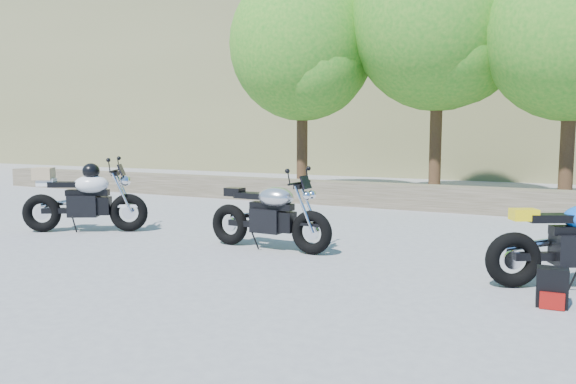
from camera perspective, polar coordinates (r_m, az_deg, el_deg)
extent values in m
plane|color=gray|center=(7.08, -5.11, -6.74)|extent=(90.00, 90.00, 0.00)
cube|color=brown|center=(12.01, 8.80, -0.29)|extent=(22.00, 0.55, 0.50)
cube|color=olive|center=(34.39, 26.12, 15.41)|extent=(80.00, 30.00, 15.00)
cylinder|color=#382314|center=(14.44, 1.45, 5.86)|extent=(0.28, 0.28, 3.02)
sphere|color=#207D1B|center=(14.61, 1.47, 14.79)|extent=(3.67, 3.67, 3.67)
sphere|color=#207D1B|center=(14.05, 2.82, 12.47)|extent=(2.38, 2.38, 2.38)
cylinder|color=#382314|center=(13.76, 14.79, 6.35)|extent=(0.28, 0.28, 3.36)
sphere|color=#207D1B|center=(14.01, 15.08, 16.70)|extent=(4.08, 4.08, 4.08)
sphere|color=#207D1B|center=(13.51, 16.87, 13.96)|extent=(2.64, 2.64, 2.64)
cylinder|color=#382314|center=(12.87, 26.53, 4.95)|extent=(0.28, 0.28, 2.91)
sphere|color=#207D1B|center=(13.03, 27.00, 14.58)|extent=(3.54, 3.54, 3.54)
torus|color=black|center=(7.24, 2.41, -4.13)|extent=(0.58, 0.17, 0.57)
torus|color=black|center=(7.90, -5.94, -3.30)|extent=(0.58, 0.17, 0.57)
cylinder|color=silver|center=(7.24, 2.41, -4.13)|extent=(0.20, 0.05, 0.20)
cylinder|color=silver|center=(7.90, -5.94, -3.30)|extent=(0.20, 0.05, 0.20)
cube|color=black|center=(7.54, -2.07, -2.89)|extent=(0.44, 0.29, 0.32)
cube|color=black|center=(7.48, -1.66, -1.44)|extent=(0.63, 0.17, 0.09)
ellipsoid|color=silver|center=(7.43, -1.25, -0.52)|extent=(0.53, 0.37, 0.27)
cube|color=black|center=(7.64, -3.79, -0.35)|extent=(0.46, 0.22, 0.08)
cube|color=black|center=(7.78, -5.44, 0.02)|extent=(0.26, 0.19, 0.12)
cylinder|color=black|center=(7.23, 1.18, 0.94)|extent=(0.06, 0.59, 0.03)
sphere|color=silver|center=(7.18, 2.18, -0.32)|extent=(0.16, 0.16, 0.16)
torus|color=black|center=(9.24, -15.88, -2.03)|extent=(0.60, 0.42, 0.60)
torus|color=black|center=(9.65, -23.74, -1.97)|extent=(0.60, 0.42, 0.60)
cylinder|color=silver|center=(9.24, -15.88, -2.03)|extent=(0.20, 0.13, 0.21)
cylinder|color=silver|center=(9.65, -23.74, -1.97)|extent=(0.20, 0.13, 0.21)
cube|color=black|center=(9.42, -20.03, -1.32)|extent=(0.53, 0.47, 0.34)
cube|color=black|center=(9.37, -19.69, -0.07)|extent=(0.65, 0.45, 0.09)
ellipsoid|color=silver|center=(9.34, -19.33, 0.74)|extent=(0.65, 0.58, 0.29)
cube|color=black|center=(9.47, -21.73, 0.72)|extent=(0.51, 0.41, 0.08)
cube|color=silver|center=(9.57, -23.34, 0.93)|extent=(0.32, 0.29, 0.12)
cylinder|color=black|center=(9.22, -17.14, 2.10)|extent=(0.33, 0.56, 0.03)
sphere|color=silver|center=(9.19, -16.20, 1.12)|extent=(0.17, 0.17, 0.17)
ellipsoid|color=black|center=(9.32, -19.38, 2.01)|extent=(0.36, 0.37, 0.25)
cube|color=#A0845D|center=(9.57, -23.58, 1.72)|extent=(0.37, 0.35, 0.19)
torus|color=black|center=(6.15, 21.90, -6.41)|extent=(0.57, 0.39, 0.57)
cylinder|color=silver|center=(6.15, 21.90, -6.41)|extent=(0.19, 0.12, 0.20)
cube|color=black|center=(6.40, 27.11, -5.20)|extent=(0.50, 0.43, 0.32)
cube|color=black|center=(6.23, 25.08, -2.40)|extent=(0.49, 0.38, 0.08)
cube|color=yellow|center=(6.11, 22.84, -2.12)|extent=(0.30, 0.27, 0.12)
cube|color=black|center=(5.66, 25.25, -8.73)|extent=(0.27, 0.20, 0.36)
cube|color=maroon|center=(5.58, 25.24, -9.99)|extent=(0.21, 0.05, 0.15)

